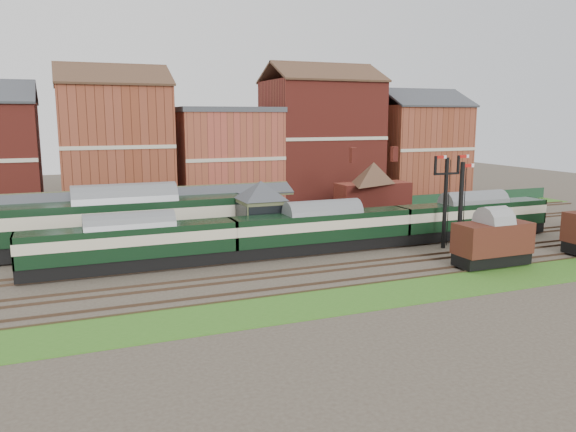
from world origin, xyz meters
name	(u,v)px	position (x,y,z in m)	size (l,w,h in m)	color
ground	(308,254)	(0.00, 0.00, 0.00)	(160.00, 160.00, 0.00)	#473D33
grass_back	(249,221)	(0.00, 16.00, 0.03)	(90.00, 4.50, 0.06)	#2D6619
grass_front	(382,294)	(0.00, -12.00, 0.03)	(90.00, 5.00, 0.06)	#2D6619
fence	(243,212)	(0.00, 18.00, 0.75)	(90.00, 0.12, 1.50)	#193823
platform	(220,231)	(-5.00, 9.75, 0.50)	(55.00, 3.40, 1.00)	#2D2D2D
signal_box	(261,213)	(-3.00, 3.25, 3.19)	(5.40, 5.40, 6.00)	#647956
brick_hut	(343,229)	(5.00, 3.25, 1.20)	(3.20, 2.64, 2.94)	brown
station_building	(373,188)	(12.00, 9.75, 3.96)	(8.10, 8.10, 5.90)	maroon
canopy	(155,193)	(-11.00, 9.75, 4.58)	(26.00, 3.89, 4.08)	brown
semaphore_bracket	(446,196)	(12.04, -2.50, 4.63)	(3.60, 0.25, 8.18)	black
semaphore_siding	(461,211)	(10.02, -7.00, 4.16)	(1.23, 0.25, 8.00)	black
town_backdrop	(224,154)	(-0.18, 25.00, 7.00)	(69.00, 10.00, 16.00)	maroon
dmu_train	(323,228)	(1.39, 0.00, 2.16)	(47.55, 2.50, 3.65)	black
platform_railcar	(126,220)	(-14.07, 6.50, 2.76)	(20.70, 3.26, 4.77)	black
goods_van_a	(493,240)	(11.59, -9.00, 2.06)	(5.97, 2.59, 3.62)	black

